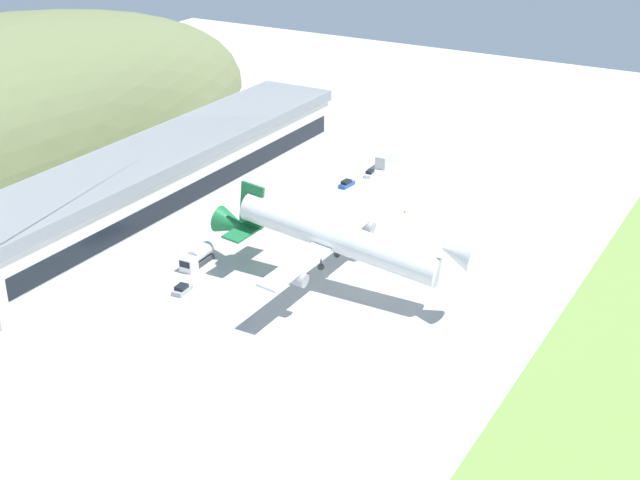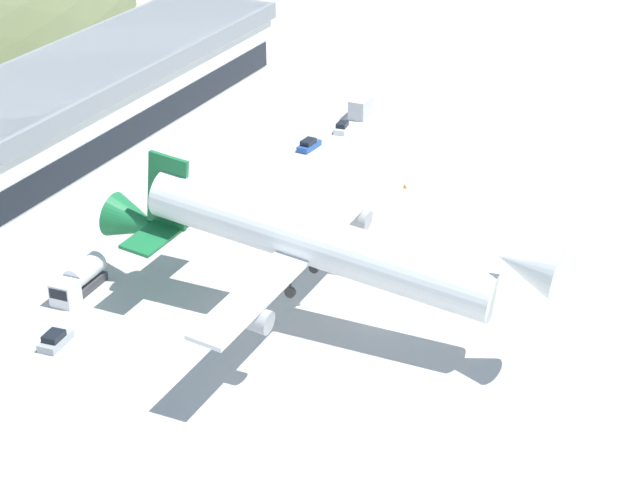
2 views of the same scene
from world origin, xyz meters
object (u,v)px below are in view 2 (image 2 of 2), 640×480
at_px(service_car_0, 55,340).
at_px(traffic_cone_1, 405,186).
at_px(service_car_2, 309,145).
at_px(service_car_3, 225,205).
at_px(cargo_airplane, 309,242).
at_px(terminal_building, 21,139).
at_px(fuel_truck, 363,106).
at_px(traffic_cone_0, 253,238).
at_px(box_truck, 79,280).
at_px(service_car_1, 343,128).

bearing_deg(service_car_0, traffic_cone_1, -19.62).
distance_m(service_car_2, service_car_3, 22.34).
bearing_deg(cargo_airplane, service_car_3, 47.32).
bearing_deg(service_car_2, terminal_building, 139.09).
distance_m(service_car_2, traffic_cone_1, 18.27).
bearing_deg(fuel_truck, traffic_cone_0, -173.93).
bearing_deg(cargo_airplane, traffic_cone_1, 4.93).
height_order(service_car_0, service_car_2, service_car_2).
relative_size(service_car_0, service_car_2, 0.92).
bearing_deg(fuel_truck, traffic_cone_1, -145.36).
xyz_separation_m(service_car_2, traffic_cone_1, (-6.66, -17.00, -0.32)).
relative_size(service_car_3, box_truck, 0.59).
xyz_separation_m(service_car_0, fuel_truck, (72.09, -2.22, 0.81)).
bearing_deg(fuel_truck, service_car_0, 178.24).
distance_m(service_car_2, box_truck, 47.01).
bearing_deg(service_car_2, fuel_truck, -5.50).
height_order(service_car_2, traffic_cone_0, service_car_2).
distance_m(terminal_building, service_car_2, 39.59).
distance_m(terminal_building, box_truck, 27.76).
height_order(terminal_building, cargo_airplane, cargo_airplane).
relative_size(terminal_building, traffic_cone_0, 177.66).
height_order(box_truck, traffic_cone_1, box_truck).
height_order(terminal_building, fuel_truck, terminal_building).
height_order(cargo_airplane, traffic_cone_1, cargo_airplane).
xyz_separation_m(service_car_0, service_car_1, (64.41, -2.31, 0.02)).
bearing_deg(service_car_0, fuel_truck, -1.76).
xyz_separation_m(fuel_truck, traffic_cone_1, (-22.41, -15.49, -1.12)).
height_order(cargo_airplane, service_car_2, cargo_airplane).
xyz_separation_m(service_car_1, service_car_2, (-8.07, 1.60, -0.01)).
height_order(terminal_building, traffic_cone_0, terminal_building).
relative_size(terminal_building, box_truck, 13.46).
relative_size(service_car_3, fuel_truck, 0.72).
distance_m(service_car_3, traffic_cone_0, 9.19).
xyz_separation_m(cargo_airplane, box_truck, (-5.16, 24.75, -7.56)).
bearing_deg(traffic_cone_1, box_truck, 151.53).
height_order(service_car_3, traffic_cone_1, service_car_3).
relative_size(terminal_building, service_car_1, 27.00).
xyz_separation_m(service_car_0, box_truck, (9.58, 4.03, 0.94)).
distance_m(terminal_building, traffic_cone_1, 48.79).
height_order(fuel_truck, traffic_cone_0, fuel_truck).
relative_size(service_car_2, service_car_3, 0.96).
bearing_deg(terminal_building, box_truck, -129.88).
xyz_separation_m(traffic_cone_0, traffic_cone_1, (21.51, -10.82, 0.00)).
xyz_separation_m(terminal_building, service_car_3, (7.10, -24.60, -7.10)).
distance_m(service_car_1, traffic_cone_0, 36.53).
bearing_deg(service_car_3, traffic_cone_1, -48.82).
relative_size(cargo_airplane, service_car_2, 11.27).
bearing_deg(service_car_1, service_car_2, 168.78).
bearing_deg(traffic_cone_1, service_car_2, 68.60).
bearing_deg(service_car_0, service_car_3, 0.31).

